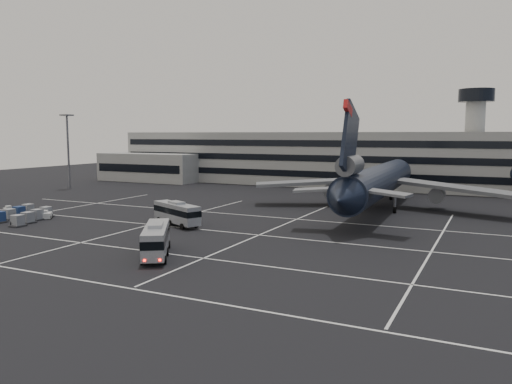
% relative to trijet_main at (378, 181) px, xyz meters
% --- Properties ---
extents(ground, '(260.00, 260.00, 0.00)m').
position_rel_trijet_main_xyz_m(ground, '(-21.56, -32.58, -5.25)').
color(ground, black).
rests_on(ground, ground).
extents(lane_markings, '(90.00, 55.62, 0.01)m').
position_rel_trijet_main_xyz_m(lane_markings, '(-20.62, -31.86, -5.24)').
color(lane_markings, silver).
rests_on(lane_markings, ground).
extents(terminal, '(125.00, 26.00, 24.00)m').
position_rel_trijet_main_xyz_m(terminal, '(-24.51, 38.56, 1.68)').
color(terminal, gray).
rests_on(terminal, ground).
extents(hills, '(352.00, 180.00, 44.00)m').
position_rel_trijet_main_xyz_m(hills, '(-3.57, 137.42, -17.32)').
color(hills, '#38332B').
rests_on(hills, ground).
extents(lightpole_left, '(2.40, 2.40, 18.28)m').
position_rel_trijet_main_xyz_m(lightpole_left, '(-76.56, 2.42, 6.57)').
color(lightpole_left, slate).
rests_on(lightpole_left, ground).
extents(trijet_main, '(47.42, 57.62, 18.08)m').
position_rel_trijet_main_xyz_m(trijet_main, '(0.00, 0.00, 0.00)').
color(trijet_main, black).
rests_on(trijet_main, ground).
extents(bus_near, '(7.69, 10.11, 3.69)m').
position_rel_trijet_main_xyz_m(bus_near, '(-14.83, -44.00, -3.23)').
color(bus_near, gray).
rests_on(bus_near, ground).
extents(bus_far, '(10.14, 6.50, 3.57)m').
position_rel_trijet_main_xyz_m(bus_far, '(-23.73, -27.31, -3.29)').
color(bus_far, gray).
rests_on(bus_far, ground).
extents(tug_a, '(1.79, 2.21, 1.24)m').
position_rel_trijet_main_xyz_m(tug_a, '(-56.67, -30.02, -4.70)').
color(tug_a, beige).
rests_on(tug_a, ground).
extents(tug_b, '(2.37, 2.48, 1.39)m').
position_rel_trijet_main_xyz_m(tug_b, '(-45.65, -31.70, -4.63)').
color(tug_b, beige).
rests_on(tug_b, ground).
extents(uld_cluster, '(10.68, 12.88, 1.71)m').
position_rel_trijet_main_xyz_m(uld_cluster, '(-48.33, -34.72, -4.41)').
color(uld_cluster, '#2D2D30').
rests_on(uld_cluster, ground).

